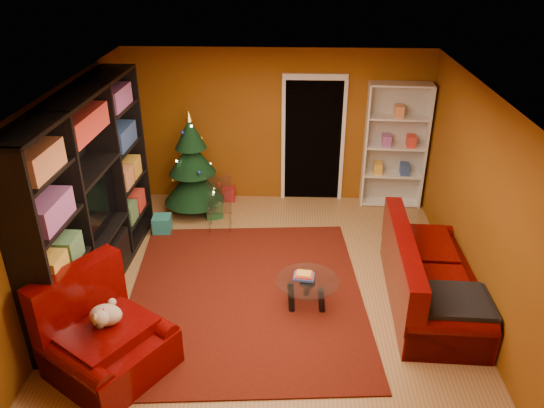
{
  "coord_description": "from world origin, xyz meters",
  "views": [
    {
      "loc": [
        0.24,
        -5.71,
        4.17
      ],
      "look_at": [
        0.0,
        0.4,
        1.05
      ],
      "focal_mm": 35.0,
      "sensor_mm": 36.0,
      "label": 1
    }
  ],
  "objects_px": {
    "christmas_tree": "(192,165)",
    "coffee_table": "(307,293)",
    "rug": "(246,295)",
    "armchair": "(108,336)",
    "sofa": "(434,270)",
    "white_bookshelf": "(395,147)",
    "acrylic_chair": "(220,207)",
    "gift_box_teal": "(162,224)",
    "gift_box_red": "(228,194)",
    "gift_box_green": "(213,209)",
    "dog": "(106,315)",
    "media_unit": "(88,196)"
  },
  "relations": [
    {
      "from": "dog",
      "to": "coffee_table",
      "type": "distance_m",
      "value": 2.42
    },
    {
      "from": "sofa",
      "to": "media_unit",
      "type": "bearing_deg",
      "value": 88.28
    },
    {
      "from": "gift_box_green",
      "to": "gift_box_red",
      "type": "height_order",
      "value": "gift_box_green"
    },
    {
      "from": "media_unit",
      "to": "coffee_table",
      "type": "distance_m",
      "value": 2.97
    },
    {
      "from": "christmas_tree",
      "to": "dog",
      "type": "height_order",
      "value": "christmas_tree"
    },
    {
      "from": "gift_box_green",
      "to": "acrylic_chair",
      "type": "height_order",
      "value": "acrylic_chair"
    },
    {
      "from": "rug",
      "to": "armchair",
      "type": "height_order",
      "value": "armchair"
    },
    {
      "from": "armchair",
      "to": "coffee_table",
      "type": "relative_size",
      "value": 1.5
    },
    {
      "from": "christmas_tree",
      "to": "white_bookshelf",
      "type": "bearing_deg",
      "value": 7.74
    },
    {
      "from": "christmas_tree",
      "to": "coffee_table",
      "type": "height_order",
      "value": "christmas_tree"
    },
    {
      "from": "white_bookshelf",
      "to": "acrylic_chair",
      "type": "relative_size",
      "value": 2.83
    },
    {
      "from": "media_unit",
      "to": "gift_box_teal",
      "type": "distance_m",
      "value": 1.82
    },
    {
      "from": "armchair",
      "to": "gift_box_teal",
      "type": "bearing_deg",
      "value": 36.33
    },
    {
      "from": "gift_box_red",
      "to": "coffee_table",
      "type": "distance_m",
      "value": 3.23
    },
    {
      "from": "acrylic_chair",
      "to": "gift_box_green",
      "type": "bearing_deg",
      "value": 107.19
    },
    {
      "from": "gift_box_red",
      "to": "armchair",
      "type": "bearing_deg",
      "value": -100.71
    },
    {
      "from": "rug",
      "to": "gift_box_teal",
      "type": "height_order",
      "value": "gift_box_teal"
    },
    {
      "from": "gift_box_red",
      "to": "armchair",
      "type": "distance_m",
      "value": 4.2
    },
    {
      "from": "media_unit",
      "to": "white_bookshelf",
      "type": "relative_size",
      "value": 1.54
    },
    {
      "from": "sofa",
      "to": "rug",
      "type": "bearing_deg",
      "value": 91.44
    },
    {
      "from": "gift_box_red",
      "to": "gift_box_teal",
      "type": "bearing_deg",
      "value": -127.91
    },
    {
      "from": "gift_box_red",
      "to": "acrylic_chair",
      "type": "distance_m",
      "value": 1.06
    },
    {
      "from": "christmas_tree",
      "to": "sofa",
      "type": "xyz_separation_m",
      "value": [
        3.37,
        -2.32,
        -0.38
      ]
    },
    {
      "from": "sofa",
      "to": "white_bookshelf",
      "type": "bearing_deg",
      "value": 3.69
    },
    {
      "from": "dog",
      "to": "rug",
      "type": "bearing_deg",
      "value": -12.02
    },
    {
      "from": "christmas_tree",
      "to": "acrylic_chair",
      "type": "height_order",
      "value": "christmas_tree"
    },
    {
      "from": "media_unit",
      "to": "coffee_table",
      "type": "bearing_deg",
      "value": -7.67
    },
    {
      "from": "gift_box_teal",
      "to": "white_bookshelf",
      "type": "distance_m",
      "value": 3.98
    },
    {
      "from": "rug",
      "to": "christmas_tree",
      "type": "bearing_deg",
      "value": 114.45
    },
    {
      "from": "gift_box_green",
      "to": "white_bookshelf",
      "type": "relative_size",
      "value": 0.12
    },
    {
      "from": "rug",
      "to": "media_unit",
      "type": "relative_size",
      "value": 1.05
    },
    {
      "from": "christmas_tree",
      "to": "coffee_table",
      "type": "bearing_deg",
      "value": -53.69
    },
    {
      "from": "media_unit",
      "to": "dog",
      "type": "relative_size",
      "value": 8.29
    },
    {
      "from": "coffee_table",
      "to": "gift_box_teal",
      "type": "bearing_deg",
      "value": 141.26
    },
    {
      "from": "acrylic_chair",
      "to": "coffee_table",
      "type": "bearing_deg",
      "value": -60.18
    },
    {
      "from": "media_unit",
      "to": "white_bookshelf",
      "type": "distance_m",
      "value": 4.9
    },
    {
      "from": "gift_box_red",
      "to": "acrylic_chair",
      "type": "height_order",
      "value": "acrylic_chair"
    },
    {
      "from": "acrylic_chair",
      "to": "white_bookshelf",
      "type": "bearing_deg",
      "value": 14.82
    },
    {
      "from": "gift_box_green",
      "to": "christmas_tree",
      "type": "bearing_deg",
      "value": 155.12
    },
    {
      "from": "gift_box_green",
      "to": "coffee_table",
      "type": "distance_m",
      "value": 2.76
    },
    {
      "from": "rug",
      "to": "acrylic_chair",
      "type": "xyz_separation_m",
      "value": [
        -0.55,
        1.73,
        0.37
      ]
    },
    {
      "from": "sofa",
      "to": "dog",
      "type": "bearing_deg",
      "value": 111.16
    },
    {
      "from": "gift_box_green",
      "to": "armchair",
      "type": "distance_m",
      "value": 3.56
    },
    {
      "from": "christmas_tree",
      "to": "gift_box_green",
      "type": "relative_size",
      "value": 6.68
    },
    {
      "from": "armchair",
      "to": "acrylic_chair",
      "type": "distance_m",
      "value": 3.18
    },
    {
      "from": "media_unit",
      "to": "coffee_table",
      "type": "height_order",
      "value": "media_unit"
    },
    {
      "from": "gift_box_red",
      "to": "sofa",
      "type": "relative_size",
      "value": 0.1
    },
    {
      "from": "gift_box_green",
      "to": "gift_box_teal",
      "type": "bearing_deg",
      "value": -143.29
    },
    {
      "from": "gift_box_teal",
      "to": "gift_box_red",
      "type": "xyz_separation_m",
      "value": [
        0.91,
        1.16,
        -0.03
      ]
    },
    {
      "from": "christmas_tree",
      "to": "acrylic_chair",
      "type": "xyz_separation_m",
      "value": [
        0.49,
        -0.56,
        -0.47
      ]
    }
  ]
}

